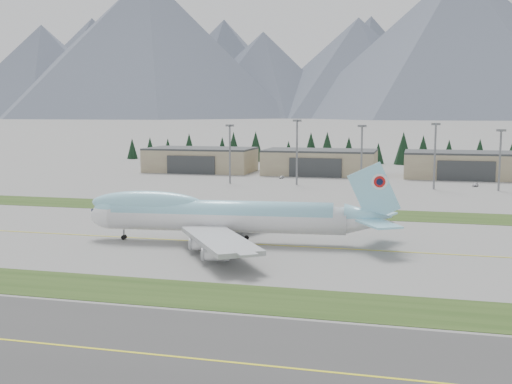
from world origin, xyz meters
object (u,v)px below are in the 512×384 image
(hangar_left, at_px, (201,160))
(service_vehicle_a, at_px, (282,178))
(boeing_747_freighter, at_px, (223,215))
(hangar_right, at_px, (464,165))
(service_vehicle_b, at_px, (377,181))
(hangar_center, at_px, (320,162))
(service_vehicle_c, at_px, (475,186))

(hangar_left, distance_m, service_vehicle_a, 47.45)
(boeing_747_freighter, bearing_deg, hangar_left, 105.10)
(boeing_747_freighter, relative_size, hangar_right, 1.39)
(service_vehicle_a, height_order, service_vehicle_b, service_vehicle_a)
(service_vehicle_a, bearing_deg, boeing_747_freighter, -72.80)
(boeing_747_freighter, height_order, service_vehicle_b, boeing_747_freighter)
(hangar_left, relative_size, hangar_right, 1.00)
(hangar_center, distance_m, hangar_right, 60.00)
(boeing_747_freighter, xyz_separation_m, hangar_left, (-56.80, 149.67, -0.41))
(hangar_right, distance_m, service_vehicle_a, 75.75)
(hangar_left, height_order, service_vehicle_a, hangar_left)
(hangar_left, bearing_deg, service_vehicle_c, -14.68)
(boeing_747_freighter, bearing_deg, service_vehicle_c, 57.37)
(hangar_left, xyz_separation_m, service_vehicle_a, (42.34, -20.72, -5.39))
(service_vehicle_b, bearing_deg, service_vehicle_c, -87.84)
(hangar_center, relative_size, service_vehicle_c, 11.16)
(hangar_left, xyz_separation_m, hangar_center, (55.00, 0.00, 0.00))
(service_vehicle_c, bearing_deg, service_vehicle_b, 179.37)
(boeing_747_freighter, xyz_separation_m, service_vehicle_b, (24.40, 127.72, -5.80))
(service_vehicle_a, relative_size, service_vehicle_c, 0.76)
(hangar_center, height_order, service_vehicle_b, hangar_center)
(hangar_left, distance_m, service_vehicle_c, 121.34)
(hangar_center, xyz_separation_m, service_vehicle_b, (26.20, -21.95, -5.39))
(hangar_left, xyz_separation_m, service_vehicle_c, (117.27, -30.72, -5.39))
(hangar_center, bearing_deg, hangar_left, 180.00)
(hangar_left, bearing_deg, service_vehicle_a, -26.08)
(hangar_center, height_order, hangar_right, same)
(service_vehicle_b, distance_m, service_vehicle_c, 37.11)
(hangar_left, relative_size, service_vehicle_a, 14.66)
(boeing_747_freighter, height_order, hangar_right, boeing_747_freighter)
(service_vehicle_a, bearing_deg, hangar_center, 69.39)
(boeing_747_freighter, height_order, hangar_left, boeing_747_freighter)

